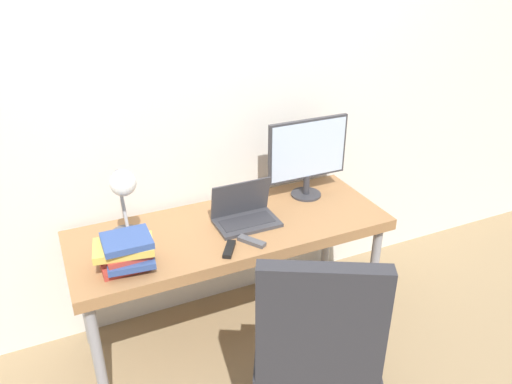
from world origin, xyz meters
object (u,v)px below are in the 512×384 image
Objects in this scene: office_chair at (317,342)px; book_stack at (126,252)px; monitor at (308,154)px; desk_lamp at (123,191)px; laptop at (245,214)px.

book_stack is at bearing 134.77° from office_chair.
monitor is 1.04m from desk_lamp.
monitor is at bearing 14.80° from book_stack.
book_stack is (-1.07, -0.28, -0.18)m from monitor.
office_chair is at bearing -53.77° from desk_lamp.
laptop is at bearing -1.17° from desk_lamp.
office_chair reaches higher than laptop.
monitor is 1.12m from book_stack.
office_chair is (0.57, -0.78, -0.45)m from desk_lamp.
book_stack is at bearing -105.57° from desk_lamp.
laptop is at bearing -162.80° from monitor.
office_chair is (-0.46, -0.90, -0.41)m from monitor.
desk_lamp is 1.07m from office_chair.
desk_lamp is at bearing 126.23° from office_chair.
desk_lamp is 0.27m from book_stack.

